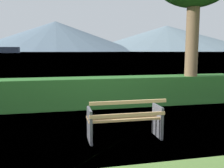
# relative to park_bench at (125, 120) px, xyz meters

# --- Properties ---
(ground_plane) EXTENTS (1400.00, 1400.00, 0.00)m
(ground_plane) POSITION_rel_park_bench_xyz_m (0.00, 0.06, -0.42)
(ground_plane) COLOR #567A38
(water_surface) EXTENTS (620.00, 620.00, 0.00)m
(water_surface) POSITION_rel_park_bench_xyz_m (0.00, 308.86, -0.42)
(water_surface) COLOR slate
(water_surface) RESTS_ON ground_plane
(park_bench) EXTENTS (1.53, 0.58, 0.87)m
(park_bench) POSITION_rel_park_bench_xyz_m (0.00, 0.00, 0.00)
(park_bench) COLOR tan
(park_bench) RESTS_ON ground_plane
(hedge_row) EXTENTS (9.66, 0.89, 0.95)m
(hedge_row) POSITION_rel_park_bench_xyz_m (0.00, 3.17, 0.06)
(hedge_row) COLOR #2D6B28
(hedge_row) RESTS_ON ground_plane
(distant_hills) EXTENTS (876.10, 416.74, 62.00)m
(distant_hills) POSITION_rel_park_bench_xyz_m (52.56, 563.60, 28.99)
(distant_hills) COLOR slate
(distant_hills) RESTS_ON ground_plane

